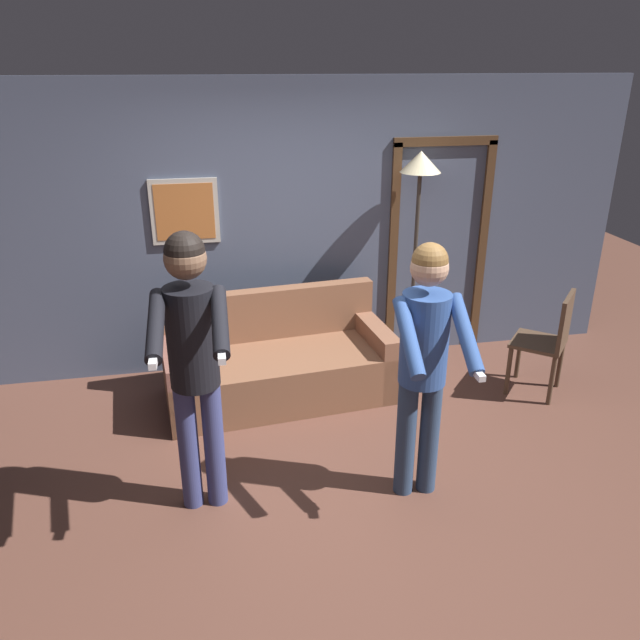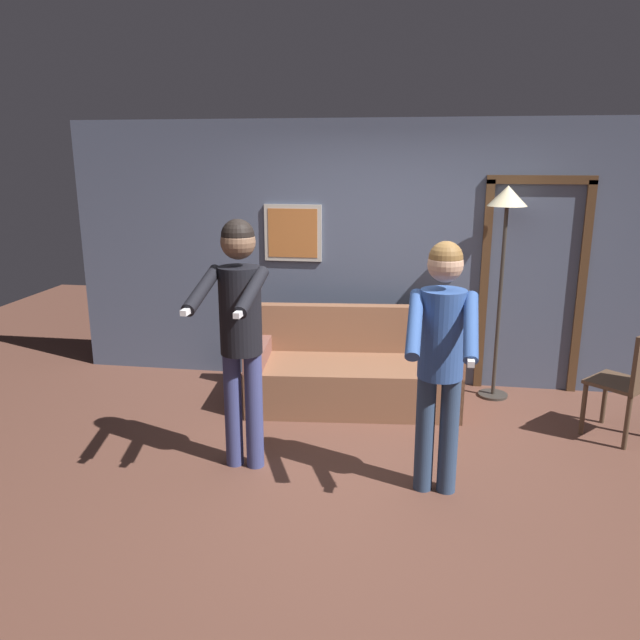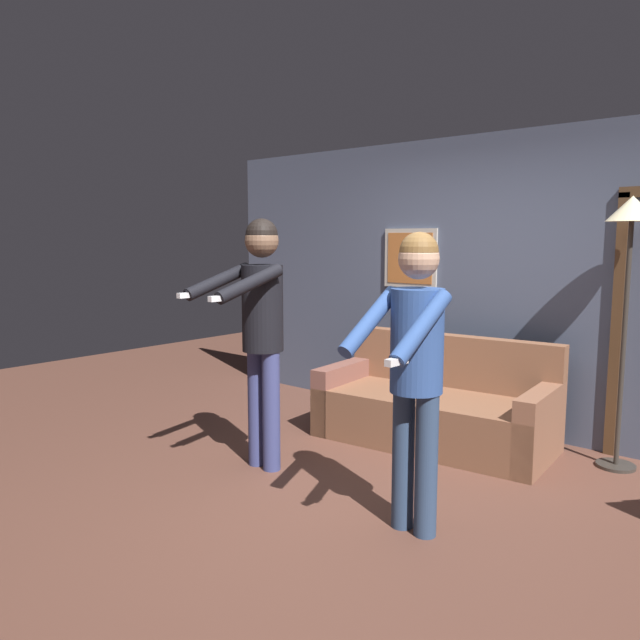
{
  "view_description": "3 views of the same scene",
  "coord_description": "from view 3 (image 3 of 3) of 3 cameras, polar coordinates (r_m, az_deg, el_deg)",
  "views": [
    {
      "loc": [
        -0.81,
        -3.48,
        2.71
      ],
      "look_at": [
        -0.13,
        -0.09,
        1.26
      ],
      "focal_mm": 35.0,
      "sensor_mm": 36.0,
      "label": 1
    },
    {
      "loc": [
        0.33,
        -4.17,
        2.25
      ],
      "look_at": [
        -0.31,
        -0.12,
        1.17
      ],
      "focal_mm": 35.0,
      "sensor_mm": 36.0,
      "label": 2
    },
    {
      "loc": [
        2.35,
        -3.16,
        1.71
      ],
      "look_at": [
        -0.35,
        -0.03,
        1.16
      ],
      "focal_mm": 35.0,
      "sensor_mm": 36.0,
      "label": 3
    }
  ],
  "objects": [
    {
      "name": "person_standing_left",
      "position": [
        4.52,
        -5.46,
        0.32
      ],
      "size": [
        0.45,
        0.76,
        1.84
      ],
      "color": "navy",
      "rests_on": "ground_plane"
    },
    {
      "name": "couch",
      "position": [
        5.34,
        10.5,
        -8.07
      ],
      "size": [
        1.97,
        1.03,
        0.87
      ],
      "color": "brown",
      "rests_on": "ground_plane"
    },
    {
      "name": "ground_plane",
      "position": [
        4.29,
        4.01,
        -15.85
      ],
      "size": [
        12.0,
        12.0,
        0.0
      ],
      "primitive_type": "plane",
      "color": "brown"
    },
    {
      "name": "person_standing_right",
      "position": [
        3.55,
        8.69,
        -3.11
      ],
      "size": [
        0.45,
        0.66,
        1.74
      ],
      "color": "navy",
      "rests_on": "ground_plane"
    },
    {
      "name": "back_wall_assembly",
      "position": [
        5.66,
        16.36,
        3.17
      ],
      "size": [
        6.4,
        0.1,
        2.6
      ],
      "color": "#4A536A",
      "rests_on": "ground_plane"
    },
    {
      "name": "torchiere_lamp",
      "position": [
        4.99,
        26.51,
        6.59
      ],
      "size": [
        0.35,
        0.35,
        2.0
      ],
      "color": "#332D28",
      "rests_on": "ground_plane"
    }
  ]
}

